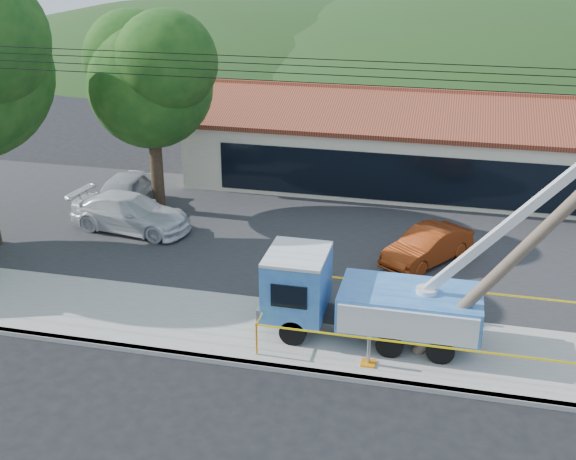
% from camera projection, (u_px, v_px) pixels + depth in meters
% --- Properties ---
extents(ground, '(120.00, 120.00, 0.00)m').
position_uv_depth(ground, '(216.00, 408.00, 19.29)').
color(ground, black).
rests_on(ground, ground).
extents(curb, '(60.00, 0.25, 0.15)m').
position_uv_depth(curb, '(239.00, 363.00, 21.14)').
color(curb, gray).
rests_on(curb, ground).
extents(sidewalk, '(60.00, 4.00, 0.15)m').
position_uv_depth(sidewalk, '(256.00, 330.00, 22.84)').
color(sidewalk, gray).
rests_on(sidewalk, ground).
extents(parking_lot, '(60.00, 12.00, 0.10)m').
position_uv_depth(parking_lot, '(308.00, 234.00, 30.02)').
color(parking_lot, '#28282B').
rests_on(parking_lot, ground).
extents(strip_mall, '(22.50, 8.53, 4.67)m').
position_uv_depth(strip_mall, '(420.00, 145.00, 35.61)').
color(strip_mall, beige).
rests_on(strip_mall, ground).
extents(tree_lot, '(6.30, 5.60, 8.94)m').
position_uv_depth(tree_lot, '(150.00, 73.00, 29.99)').
color(tree_lot, '#332316').
rests_on(tree_lot, ground).
extents(hill_west, '(78.40, 56.00, 28.00)m').
position_uv_depth(hill_west, '(249.00, 54.00, 71.73)').
color(hill_west, '#223D16').
rests_on(hill_west, ground).
extents(hill_center, '(89.60, 64.00, 32.00)m').
position_uv_depth(hill_center, '(509.00, 65.00, 66.46)').
color(hill_center, '#223D16').
rests_on(hill_center, ground).
extents(utility_truck, '(11.21, 3.52, 8.68)m').
position_uv_depth(utility_truck, '(368.00, 295.00, 21.84)').
color(utility_truck, black).
rests_on(utility_truck, ground).
extents(leaning_pole, '(6.40, 1.95, 8.64)m').
position_uv_depth(leaning_pole, '(558.00, 217.00, 19.01)').
color(leaning_pole, brown).
rests_on(leaning_pole, ground).
extents(caution_tape, '(11.79, 3.62, 1.05)m').
position_uv_depth(caution_tape, '(462.00, 324.00, 21.49)').
color(caution_tape, orange).
rests_on(caution_tape, ground).
extents(car_silver, '(2.16, 4.97, 1.67)m').
position_uv_depth(car_silver, '(124.00, 215.00, 32.14)').
color(car_silver, '#B2B5BA').
rests_on(car_silver, ground).
extents(car_red, '(3.45, 4.13, 1.33)m').
position_uv_depth(car_red, '(426.00, 264.00, 27.44)').
color(car_red, '#8F300E').
rests_on(car_red, ground).
extents(car_white, '(5.42, 2.79, 1.50)m').
position_uv_depth(car_white, '(133.00, 232.00, 30.36)').
color(car_white, silver).
rests_on(car_white, ground).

